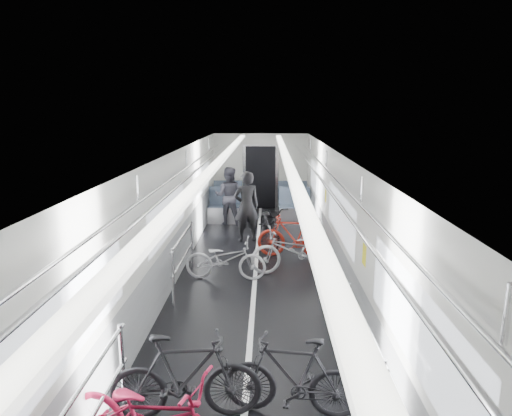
{
  "coord_description": "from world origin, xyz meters",
  "views": [
    {
      "loc": [
        0.24,
        -7.58,
        3.17
      ],
      "look_at": [
        0.0,
        1.39,
        1.21
      ],
      "focal_mm": 32.0,
      "sensor_mm": 36.0,
      "label": 1
    }
  ],
  "objects_px": {
    "bike_right_mid": "(295,250)",
    "person_seated": "(229,196)",
    "bike_right_near": "(293,376)",
    "bike_aisle": "(270,223)",
    "person_standing": "(247,207)",
    "bike_right_far": "(294,236)",
    "bike_left_mid": "(185,377)",
    "bike_left_far": "(226,259)"
  },
  "relations": [
    {
      "from": "bike_right_far",
      "to": "bike_aisle",
      "type": "relative_size",
      "value": 0.89
    },
    {
      "from": "bike_left_far",
      "to": "bike_right_far",
      "type": "xyz_separation_m",
      "value": [
        1.35,
        1.34,
        0.07
      ]
    },
    {
      "from": "bike_right_near",
      "to": "person_seated",
      "type": "distance_m",
      "value": 8.23
    },
    {
      "from": "bike_left_mid",
      "to": "bike_right_near",
      "type": "xyz_separation_m",
      "value": [
        1.11,
        0.1,
        -0.03
      ]
    },
    {
      "from": "person_standing",
      "to": "bike_left_far",
      "type": "bearing_deg",
      "value": 67.46
    },
    {
      "from": "person_standing",
      "to": "bike_right_far",
      "type": "bearing_deg",
      "value": 114.48
    },
    {
      "from": "bike_left_far",
      "to": "bike_right_mid",
      "type": "distance_m",
      "value": 1.38
    },
    {
      "from": "bike_right_far",
      "to": "bike_aisle",
      "type": "height_order",
      "value": "bike_right_far"
    },
    {
      "from": "bike_left_far",
      "to": "bike_right_near",
      "type": "bearing_deg",
      "value": -161.54
    },
    {
      "from": "person_seated",
      "to": "bike_right_near",
      "type": "bearing_deg",
      "value": 106.33
    },
    {
      "from": "bike_left_mid",
      "to": "bike_right_mid",
      "type": "xyz_separation_m",
      "value": [
        1.37,
        4.38,
        -0.02
      ]
    },
    {
      "from": "bike_right_mid",
      "to": "person_seated",
      "type": "height_order",
      "value": "person_seated"
    },
    {
      "from": "person_standing",
      "to": "bike_aisle",
      "type": "bearing_deg",
      "value": 153.61
    },
    {
      "from": "bike_right_mid",
      "to": "person_seated",
      "type": "bearing_deg",
      "value": -169.56
    },
    {
      "from": "bike_right_mid",
      "to": "bike_right_near",
      "type": "bearing_deg",
      "value": -16.11
    },
    {
      "from": "bike_left_mid",
      "to": "bike_aisle",
      "type": "distance_m",
      "value": 6.53
    },
    {
      "from": "bike_right_mid",
      "to": "bike_right_far",
      "type": "height_order",
      "value": "bike_right_far"
    },
    {
      "from": "person_standing",
      "to": "person_seated",
      "type": "height_order",
      "value": "person_standing"
    },
    {
      "from": "bike_right_near",
      "to": "bike_aisle",
      "type": "relative_size",
      "value": 0.83
    },
    {
      "from": "bike_right_near",
      "to": "person_standing",
      "type": "xyz_separation_m",
      "value": [
        -0.78,
        6.47,
        0.42
      ]
    },
    {
      "from": "bike_right_mid",
      "to": "bike_right_far",
      "type": "relative_size",
      "value": 1.1
    },
    {
      "from": "bike_left_mid",
      "to": "person_seated",
      "type": "height_order",
      "value": "person_seated"
    },
    {
      "from": "bike_right_mid",
      "to": "person_standing",
      "type": "bearing_deg",
      "value": -167.0
    },
    {
      "from": "bike_left_mid",
      "to": "bike_right_far",
      "type": "relative_size",
      "value": 1.0
    },
    {
      "from": "person_standing",
      "to": "person_seated",
      "type": "bearing_deg",
      "value": -86.97
    },
    {
      "from": "bike_right_near",
      "to": "bike_aisle",
      "type": "xyz_separation_m",
      "value": [
        -0.21,
        6.37,
        0.02
      ]
    },
    {
      "from": "bike_right_near",
      "to": "person_seated",
      "type": "height_order",
      "value": "person_seated"
    },
    {
      "from": "bike_right_far",
      "to": "person_seated",
      "type": "bearing_deg",
      "value": -142.96
    },
    {
      "from": "person_seated",
      "to": "bike_left_mid",
      "type": "bearing_deg",
      "value": 98.58
    },
    {
      "from": "person_standing",
      "to": "person_seated",
      "type": "xyz_separation_m",
      "value": [
        -0.58,
        1.63,
        -0.05
      ]
    },
    {
      "from": "bike_right_near",
      "to": "bike_right_far",
      "type": "relative_size",
      "value": 0.93
    },
    {
      "from": "bike_right_near",
      "to": "person_seated",
      "type": "xyz_separation_m",
      "value": [
        -1.36,
        8.1,
        0.36
      ]
    },
    {
      "from": "bike_right_near",
      "to": "person_standing",
      "type": "relative_size",
      "value": 0.86
    },
    {
      "from": "person_standing",
      "to": "bike_left_mid",
      "type": "bearing_deg",
      "value": 70.75
    },
    {
      "from": "bike_aisle",
      "to": "person_seated",
      "type": "distance_m",
      "value": 2.1
    },
    {
      "from": "bike_aisle",
      "to": "person_seated",
      "type": "relative_size",
      "value": 1.1
    },
    {
      "from": "bike_left_far",
      "to": "person_standing",
      "type": "height_order",
      "value": "person_standing"
    },
    {
      "from": "bike_right_mid",
      "to": "bike_left_mid",
      "type": "bearing_deg",
      "value": -29.95
    },
    {
      "from": "bike_left_far",
      "to": "bike_right_far",
      "type": "relative_size",
      "value": 0.96
    },
    {
      "from": "bike_left_mid",
      "to": "bike_left_far",
      "type": "height_order",
      "value": "bike_left_mid"
    },
    {
      "from": "bike_right_far",
      "to": "person_seated",
      "type": "height_order",
      "value": "person_seated"
    },
    {
      "from": "bike_aisle",
      "to": "person_seated",
      "type": "xyz_separation_m",
      "value": [
        -1.14,
        1.73,
        0.34
      ]
    }
  ]
}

